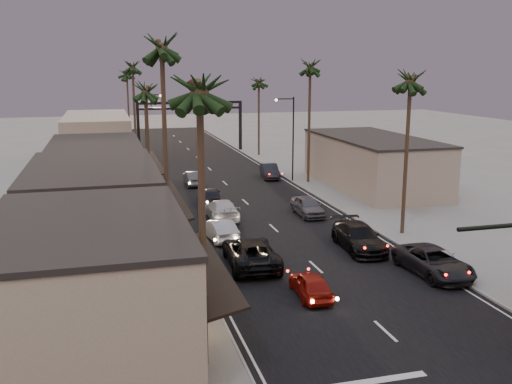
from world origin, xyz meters
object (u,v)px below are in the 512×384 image
palm_ra (411,75)px  palm_rb (310,63)px  oncoming_silver (219,229)px  curbside_black (359,237)px  streetlight_right (291,132)px  palm_ld (132,64)px  oncoming_red (311,284)px  oncoming_pickup (251,252)px  arch (190,114)px  palm_far (127,71)px  palm_lb (162,41)px  streetlight_left (148,124)px  palm_lc (146,86)px  palm_la (199,80)px  palm_rc (259,79)px  curbside_near (433,262)px

palm_ra → palm_rb: 20.02m
oncoming_silver → curbside_black: curbside_black is taller
streetlight_right → palm_ld: palm_ld is taller
oncoming_red → oncoming_pickup: (-1.87, 5.50, 0.20)m
arch → palm_far: bearing=136.0°
curbside_black → palm_lb: bearing=-178.5°
palm_ld → palm_ra: palm_ld is taller
arch → streetlight_left: (-6.92, -12.00, -0.20)m
palm_far → oncoming_pickup: bearing=-85.5°
palm_lc → palm_ra: size_ratio=0.92×
arch → streetlight_right: (6.92, -25.00, -0.20)m
palm_ld → palm_rb: size_ratio=1.00×
palm_lc → oncoming_red: size_ratio=3.07×
palm_ra → oncoming_pickup: size_ratio=2.10×
streetlight_left → palm_la: 49.41m
oncoming_pickup → palm_ra: bearing=-159.4°
streetlight_left → curbside_black: bearing=-73.3°
arch → palm_la: palm_la is taller
palm_far → oncoming_pickup: 58.87m
oncoming_red → oncoming_silver: bearing=-73.8°
palm_ra → palm_far: size_ratio=1.00×
curbside_black → palm_ra: bearing=31.6°
palm_lc → palm_far: palm_far is taller
palm_la → palm_ld: size_ratio=0.93×
streetlight_right → palm_rc: 19.75m
palm_la → palm_lb: bearing=90.0°
palm_ld → oncoming_pickup: size_ratio=2.26×
streetlight_right → curbside_near: size_ratio=1.57×
palm_ra → curbside_black: bearing=-152.0°
palm_lb → palm_ra: size_ratio=1.15×
palm_ld → curbside_near: size_ratio=2.48×
palm_far → palm_rc: bearing=-39.6°
palm_la → palm_lb: 13.14m
oncoming_red → oncoming_pickup: size_ratio=0.63×
arch → palm_la: size_ratio=1.15×
palm_lb → palm_ld: palm_lb is taller
streetlight_right → oncoming_red: bearing=-106.3°
palm_lb → palm_ld: 33.01m
palm_ra → palm_rc: size_ratio=1.08×
oncoming_red → streetlight_left: bearing=-80.3°
oncoming_red → oncoming_pickup: bearing=-68.1°
palm_ra → palm_rb: size_ratio=0.93×
curbside_black → curbside_near: bearing=-64.6°
palm_far → oncoming_red: size_ratio=3.32×
palm_far → curbside_near: palm_far is taller
palm_ra → curbside_near: 13.51m
palm_ld → curbside_near: palm_ld is taller
palm_la → oncoming_red: bearing=40.8°
palm_ld → curbside_black: 37.57m
palm_ra → palm_rc: bearing=90.0°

